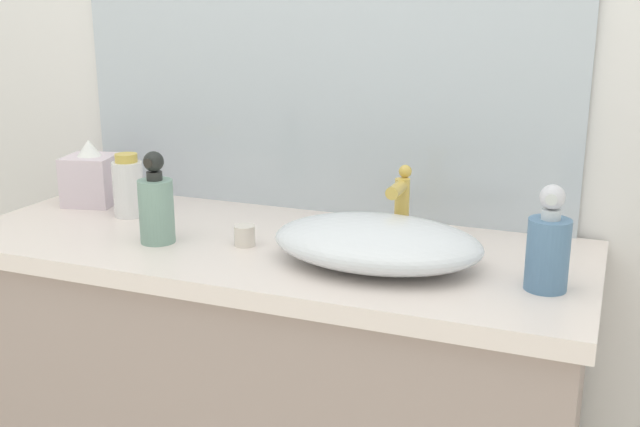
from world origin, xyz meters
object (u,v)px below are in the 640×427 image
Objects in this scene: candle_jar at (245,235)px; soap_dispenser at (156,205)px; sink_basin at (377,242)px; perfume_bottle at (128,187)px; tissue_box at (91,177)px; lotion_bottle at (548,247)px.

soap_dispenser is at bearing -165.39° from candle_jar.
perfume_bottle is (-0.65, 0.11, 0.03)m from sink_basin.
tissue_box is (-0.80, 0.17, 0.03)m from sink_basin.
sink_basin reaches higher than candle_jar.
perfume_bottle reaches higher than sink_basin.
soap_dispenser is at bearing -32.31° from tissue_box.
lotion_bottle is at bearing 1.57° from soap_dispenser.
tissue_box reaches higher than sink_basin.
perfume_bottle is 0.16m from tissue_box.
perfume_bottle is at bearing 164.19° from candle_jar.
sink_basin is at bearing -1.71° from candle_jar.
lotion_bottle is at bearing -2.41° from candle_jar.
perfume_bottle is at bearing 172.53° from lotion_bottle.
sink_basin is at bearing -9.62° from perfume_bottle.
perfume_bottle is (-0.97, 0.13, -0.01)m from lotion_bottle.
tissue_box is (-0.15, 0.06, -0.00)m from perfume_bottle.
tissue_box is at bearing 147.69° from soap_dispenser.
sink_basin is at bearing -11.93° from tissue_box.
candle_jar is at bearing -15.81° from perfume_bottle.
soap_dispenser is at bearing -178.43° from lotion_bottle.
lotion_bottle is (0.32, -0.02, 0.03)m from sink_basin.
candle_jar is at bearing 177.59° from lotion_bottle.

